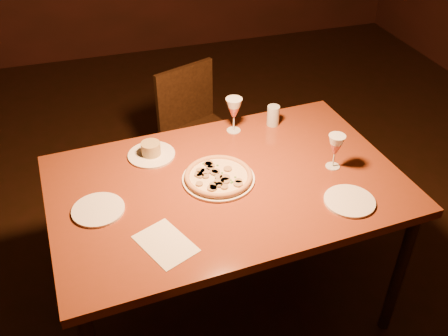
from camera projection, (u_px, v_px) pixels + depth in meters
name	position (u px, v px, depth m)	size (l,w,h in m)	color
floor	(221.00, 319.00, 2.58)	(7.00, 7.00, 0.00)	black
dining_table	(227.00, 194.00, 2.22)	(1.58, 1.07, 0.82)	maroon
chair_far	(198.00, 128.00, 3.16)	(0.53, 0.53, 0.86)	black
pizza_plate	(218.00, 177.00, 2.18)	(0.32, 0.32, 0.03)	white
ramekin_saucer	(151.00, 152.00, 2.32)	(0.22, 0.22, 0.07)	white
wine_glass_far	(234.00, 115.00, 2.46)	(0.08, 0.08, 0.18)	#BF574F
wine_glass_right	(335.00, 151.00, 2.22)	(0.08, 0.08, 0.17)	#BF574F
water_tumbler	(273.00, 116.00, 2.53)	(0.06, 0.06, 0.10)	#B4BFC5
side_plate_left	(98.00, 210.00, 2.02)	(0.21, 0.21, 0.01)	white
side_plate_near	(349.00, 201.00, 2.07)	(0.21, 0.21, 0.01)	white
menu_card	(166.00, 244.00, 1.87)	(0.16, 0.23, 0.00)	white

